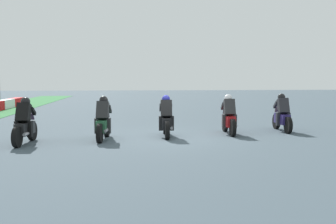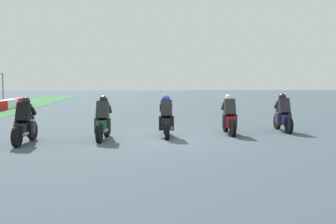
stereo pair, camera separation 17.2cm
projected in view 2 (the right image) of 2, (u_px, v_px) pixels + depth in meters
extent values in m
plane|color=#3E4D56|center=(168.00, 137.00, 14.05)|extent=(120.00, 120.00, 0.00)
cube|color=silver|center=(9.00, 104.00, 27.82)|extent=(2.43, 0.60, 0.64)
cube|color=red|center=(19.00, 102.00, 30.28)|extent=(2.43, 0.60, 0.64)
cylinder|color=slate|center=(3.00, 89.00, 32.17)|extent=(0.10, 0.10, 2.59)
cylinder|color=black|center=(277.00, 121.00, 16.28)|extent=(0.65, 0.18, 0.64)
cylinder|color=black|center=(289.00, 125.00, 14.89)|extent=(0.65, 0.18, 0.64)
cube|color=navy|center=(283.00, 119.00, 15.57)|extent=(1.12, 0.38, 0.40)
ellipsoid|color=navy|center=(282.00, 111.00, 15.64)|extent=(0.50, 0.33, 0.24)
cube|color=red|center=(287.00, 120.00, 15.06)|extent=(0.07, 0.16, 0.08)
cylinder|color=#A5A5AD|center=(290.00, 123.00, 15.24)|extent=(0.43, 0.12, 0.10)
cube|color=#232328|center=(284.00, 106.00, 15.43)|extent=(0.51, 0.43, 0.66)
sphere|color=black|center=(282.00, 97.00, 15.62)|extent=(0.32, 0.32, 0.30)
cube|color=slate|center=(279.00, 109.00, 16.04)|extent=(0.17, 0.27, 0.23)
cube|color=#232328|center=(279.00, 119.00, 15.44)|extent=(0.19, 0.15, 0.52)
cube|color=#232328|center=(289.00, 119.00, 15.46)|extent=(0.19, 0.15, 0.52)
cube|color=#232328|center=(277.00, 105.00, 15.80)|extent=(0.39, 0.12, 0.31)
cube|color=#232328|center=(285.00, 105.00, 15.81)|extent=(0.39, 0.12, 0.31)
cylinder|color=black|center=(226.00, 124.00, 15.52)|extent=(0.65, 0.17, 0.64)
cylinder|color=black|center=(233.00, 128.00, 14.13)|extent=(0.65, 0.17, 0.64)
cube|color=#A8171A|center=(229.00, 121.00, 14.81)|extent=(1.12, 0.38, 0.40)
ellipsoid|color=#A8171A|center=(229.00, 113.00, 14.88)|extent=(0.50, 0.33, 0.24)
cube|color=red|center=(232.00, 122.00, 14.30)|extent=(0.07, 0.16, 0.08)
cylinder|color=#A5A5AD|center=(235.00, 125.00, 14.48)|extent=(0.42, 0.12, 0.10)
cube|color=#272729|center=(230.00, 107.00, 14.67)|extent=(0.51, 0.43, 0.66)
sphere|color=silver|center=(229.00, 98.00, 14.86)|extent=(0.32, 0.32, 0.30)
cube|color=slate|center=(227.00, 111.00, 15.28)|extent=(0.17, 0.27, 0.23)
cube|color=#272729|center=(224.00, 121.00, 14.68)|extent=(0.19, 0.15, 0.52)
cube|color=#272729|center=(235.00, 121.00, 14.70)|extent=(0.19, 0.15, 0.52)
cube|color=#272729|center=(223.00, 106.00, 15.03)|extent=(0.39, 0.12, 0.31)
cube|color=#272729|center=(232.00, 106.00, 15.05)|extent=(0.39, 0.12, 0.31)
cylinder|color=black|center=(165.00, 125.00, 14.86)|extent=(0.65, 0.17, 0.64)
cylinder|color=black|center=(167.00, 130.00, 13.47)|extent=(0.65, 0.17, 0.64)
cube|color=black|center=(166.00, 123.00, 14.15)|extent=(1.11, 0.37, 0.40)
ellipsoid|color=black|center=(166.00, 114.00, 14.22)|extent=(0.49, 0.32, 0.24)
cube|color=red|center=(167.00, 124.00, 13.64)|extent=(0.07, 0.16, 0.08)
cylinder|color=#A5A5AD|center=(171.00, 128.00, 13.82)|extent=(0.42, 0.12, 0.10)
cube|color=black|center=(166.00, 109.00, 14.00)|extent=(0.50, 0.42, 0.66)
sphere|color=#252AA2|center=(166.00, 99.00, 14.19)|extent=(0.31, 0.31, 0.30)
cube|color=#619055|center=(166.00, 112.00, 14.62)|extent=(0.17, 0.27, 0.23)
cube|color=black|center=(161.00, 123.00, 14.02)|extent=(0.19, 0.15, 0.52)
cube|color=black|center=(172.00, 123.00, 14.04)|extent=(0.19, 0.15, 0.52)
cube|color=black|center=(161.00, 108.00, 14.37)|extent=(0.39, 0.12, 0.31)
cube|color=black|center=(171.00, 107.00, 14.39)|extent=(0.39, 0.12, 0.31)
cylinder|color=black|center=(107.00, 128.00, 14.11)|extent=(0.65, 0.21, 0.64)
cylinder|color=black|center=(99.00, 133.00, 12.72)|extent=(0.65, 0.21, 0.64)
cube|color=#28603C|center=(103.00, 125.00, 13.40)|extent=(1.13, 0.45, 0.40)
ellipsoid|color=#28603C|center=(104.00, 116.00, 13.47)|extent=(0.51, 0.35, 0.24)
cube|color=red|center=(100.00, 126.00, 12.89)|extent=(0.08, 0.17, 0.08)
cylinder|color=#A5A5AD|center=(106.00, 130.00, 13.06)|extent=(0.43, 0.15, 0.10)
cube|color=black|center=(102.00, 110.00, 13.26)|extent=(0.53, 0.45, 0.66)
sphere|color=black|center=(104.00, 100.00, 13.45)|extent=(0.33, 0.33, 0.30)
cube|color=#715565|center=(106.00, 114.00, 13.87)|extent=(0.18, 0.28, 0.23)
cube|color=black|center=(97.00, 126.00, 13.29)|extent=(0.20, 0.16, 0.52)
cube|color=black|center=(108.00, 126.00, 13.28)|extent=(0.20, 0.16, 0.52)
cube|color=black|center=(99.00, 109.00, 13.64)|extent=(0.39, 0.14, 0.31)
cube|color=black|center=(110.00, 109.00, 13.63)|extent=(0.39, 0.14, 0.31)
cylinder|color=black|center=(33.00, 131.00, 13.30)|extent=(0.65, 0.20, 0.64)
cylinder|color=black|center=(17.00, 137.00, 11.90)|extent=(0.65, 0.20, 0.64)
cube|color=black|center=(25.00, 128.00, 12.59)|extent=(1.13, 0.42, 0.40)
ellipsoid|color=black|center=(26.00, 119.00, 12.66)|extent=(0.51, 0.34, 0.24)
cube|color=red|center=(19.00, 130.00, 12.08)|extent=(0.07, 0.16, 0.08)
cylinder|color=#A5A5AD|center=(26.00, 134.00, 12.25)|extent=(0.43, 0.14, 0.10)
cube|color=black|center=(23.00, 113.00, 12.44)|extent=(0.52, 0.44, 0.66)
sphere|color=black|center=(26.00, 102.00, 12.63)|extent=(0.33, 0.33, 0.30)
cube|color=slate|center=(30.00, 116.00, 13.06)|extent=(0.18, 0.27, 0.23)
cube|color=black|center=(17.00, 129.00, 12.47)|extent=(0.19, 0.16, 0.52)
cube|color=black|center=(30.00, 129.00, 12.47)|extent=(0.19, 0.16, 0.52)
cube|color=black|center=(22.00, 111.00, 12.82)|extent=(0.39, 0.14, 0.31)
cube|color=black|center=(33.00, 111.00, 12.82)|extent=(0.39, 0.14, 0.31)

